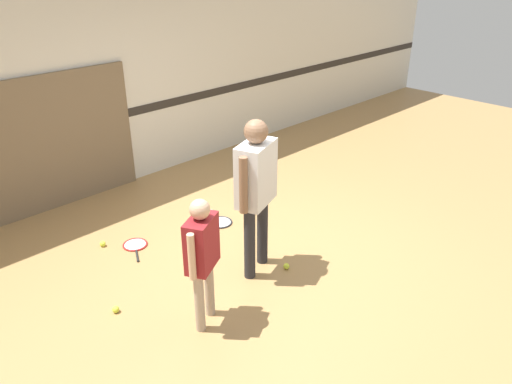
# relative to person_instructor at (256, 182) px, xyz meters

# --- Properties ---
(ground_plane) EXTENTS (16.00, 16.00, 0.00)m
(ground_plane) POSITION_rel_person_instructor_xyz_m (0.15, 0.08, -1.04)
(ground_plane) COLOR #A87F4C
(wall_back) EXTENTS (16.00, 0.07, 3.20)m
(wall_back) POSITION_rel_person_instructor_xyz_m (0.15, 2.96, 0.56)
(wall_back) COLOR silver
(wall_back) RESTS_ON ground_plane
(wall_panel) EXTENTS (2.53, 0.05, 1.75)m
(wall_panel) POSITION_rel_person_instructor_xyz_m (-0.94, 2.90, -0.16)
(wall_panel) COLOR #756047
(wall_panel) RESTS_ON ground_plane
(person_instructor) EXTENTS (0.60, 0.40, 1.68)m
(person_instructor) POSITION_rel_person_instructor_xyz_m (0.00, 0.00, 0.00)
(person_instructor) COLOR #232328
(person_instructor) RESTS_ON ground_plane
(person_student_left) EXTENTS (0.43, 0.34, 1.26)m
(person_student_left) POSITION_rel_person_instructor_xyz_m (-0.92, -0.27, -0.25)
(person_student_left) COLOR tan
(person_student_left) RESTS_ON ground_plane
(racket_spare_on_floor) EXTENTS (0.39, 0.53, 0.03)m
(racket_spare_on_floor) POSITION_rel_person_instructor_xyz_m (-0.68, 1.31, -1.03)
(racket_spare_on_floor) COLOR red
(racket_spare_on_floor) RESTS_ON ground_plane
(racket_second_spare) EXTENTS (0.51, 0.40, 0.03)m
(racket_second_spare) POSITION_rel_person_instructor_xyz_m (0.36, 1.03, -1.03)
(racket_second_spare) COLOR #28282D
(racket_second_spare) RESTS_ON ground_plane
(tennis_ball_near_instructor) EXTENTS (0.07, 0.07, 0.07)m
(tennis_ball_near_instructor) POSITION_rel_person_instructor_xyz_m (0.23, -0.23, -1.00)
(tennis_ball_near_instructor) COLOR #CCE038
(tennis_ball_near_instructor) RESTS_ON ground_plane
(tennis_ball_by_spare_racket) EXTENTS (0.07, 0.07, 0.07)m
(tennis_ball_by_spare_racket) POSITION_rel_person_instructor_xyz_m (-0.95, 1.57, -1.00)
(tennis_ball_by_spare_racket) COLOR #CCE038
(tennis_ball_by_spare_racket) RESTS_ON ground_plane
(tennis_ball_stray_left) EXTENTS (0.07, 0.07, 0.07)m
(tennis_ball_stray_left) POSITION_rel_person_instructor_xyz_m (-1.45, 0.42, -1.00)
(tennis_ball_stray_left) COLOR #CCE038
(tennis_ball_stray_left) RESTS_ON ground_plane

